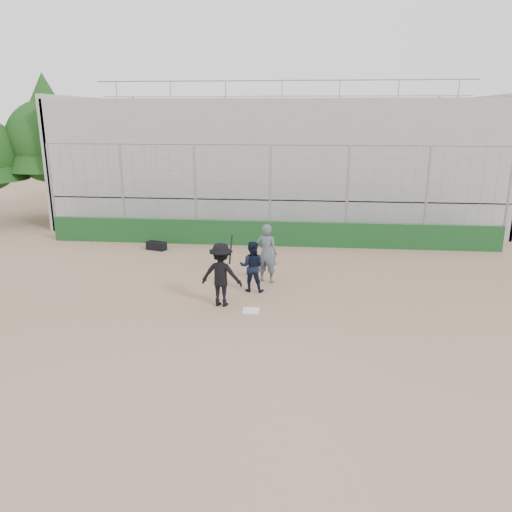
# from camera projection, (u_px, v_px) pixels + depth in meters

# --- Properties ---
(ground) EXTENTS (90.00, 90.00, 0.00)m
(ground) POSITION_uv_depth(u_px,v_px,m) (251.00, 311.00, 13.50)
(ground) COLOR brown
(ground) RESTS_ON ground
(home_plate) EXTENTS (0.44, 0.44, 0.02)m
(home_plate) POSITION_uv_depth(u_px,v_px,m) (251.00, 311.00, 13.50)
(home_plate) COLOR white
(home_plate) RESTS_ON ground
(backstop) EXTENTS (18.10, 0.25, 4.04)m
(backstop) POSITION_uv_depth(u_px,v_px,m) (270.00, 222.00, 19.93)
(backstop) COLOR #133B18
(backstop) RESTS_ON ground
(bleachers) EXTENTS (20.25, 6.70, 6.98)m
(bleachers) POSITION_uv_depth(u_px,v_px,m) (278.00, 161.00, 24.12)
(bleachers) COLOR gray
(bleachers) RESTS_ON ground
(tree_left) EXTENTS (4.48, 4.48, 7.00)m
(tree_left) POSITION_uv_depth(u_px,v_px,m) (48.00, 130.00, 23.87)
(tree_left) COLOR #3A2315
(tree_left) RESTS_ON ground
(batter_at_plate) EXTENTS (1.23, 0.84, 1.93)m
(batter_at_plate) POSITION_uv_depth(u_px,v_px,m) (221.00, 275.00, 13.68)
(batter_at_plate) COLOR black
(batter_at_plate) RESTS_ON ground
(catcher_crouched) EXTENTS (0.80, 0.65, 1.06)m
(catcher_crouched) POSITION_uv_depth(u_px,v_px,m) (252.00, 275.00, 14.86)
(catcher_crouched) COLOR black
(catcher_crouched) RESTS_ON ground
(umpire) EXTENTS (0.77, 0.61, 1.69)m
(umpire) POSITION_uv_depth(u_px,v_px,m) (267.00, 256.00, 15.62)
(umpire) COLOR #4A535E
(umpire) RESTS_ON ground
(equipment_bag) EXTENTS (0.84, 0.55, 0.37)m
(equipment_bag) POSITION_uv_depth(u_px,v_px,m) (156.00, 246.00, 19.49)
(equipment_bag) COLOR black
(equipment_bag) RESTS_ON ground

